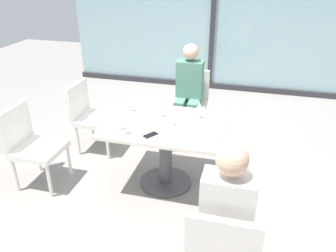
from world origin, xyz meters
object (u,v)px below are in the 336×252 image
at_px(dining_table_main, 166,140).
at_px(person_near_window, 189,88).
at_px(wine_glass_3, 199,106).
at_px(cell_phone_on_table, 151,135).
at_px(coffee_cup, 171,121).
at_px(wine_glass_0, 161,105).
at_px(wine_glass_1, 125,121).
at_px(handbag_0, 184,139).
at_px(wine_glass_2, 119,117).
at_px(chair_far_left, 90,113).
at_px(chair_near_window, 190,99).
at_px(wine_glass_4, 130,100).
at_px(person_front_right, 227,214).
at_px(chair_front_right, 223,248).
at_px(chair_side_end, 30,142).

distance_m(dining_table_main, person_near_window, 1.18).
bearing_deg(wine_glass_3, cell_phone_on_table, -126.52).
relative_size(wine_glass_3, coffee_cup, 2.06).
relative_size(wine_glass_0, wine_glass_1, 1.00).
bearing_deg(handbag_0, wine_glass_2, -131.11).
relative_size(chair_far_left, person_near_window, 0.69).
height_order(dining_table_main, wine_glass_0, wine_glass_0).
bearing_deg(wine_glass_2, cell_phone_on_table, -7.37).
distance_m(dining_table_main, wine_glass_3, 0.49).
relative_size(wine_glass_2, handbag_0, 0.62).
height_order(cell_phone_on_table, handbag_0, cell_phone_on_table).
xyz_separation_m(dining_table_main, wine_glass_0, (-0.08, 0.14, 0.32)).
height_order(wine_glass_3, cell_phone_on_table, wine_glass_3).
height_order(wine_glass_1, handbag_0, wine_glass_1).
bearing_deg(person_near_window, handbag_0, -85.72).
relative_size(chair_near_window, wine_glass_4, 4.70).
height_order(wine_glass_0, cell_phone_on_table, wine_glass_0).
xyz_separation_m(person_front_right, wine_glass_0, (-0.82, 1.31, 0.16)).
relative_size(wine_glass_1, cell_phone_on_table, 1.28).
relative_size(dining_table_main, wine_glass_0, 6.48).
bearing_deg(person_near_window, wine_glass_1, -101.60).
distance_m(chair_far_left, wine_glass_0, 1.15).
relative_size(chair_near_window, wine_glass_2, 4.70).
relative_size(chair_near_window, handbag_0, 2.90).
height_order(chair_near_window, wine_glass_3, wine_glass_3).
bearing_deg(cell_phone_on_table, chair_near_window, 119.92).
relative_size(chair_near_window, coffee_cup, 9.67).
bearing_deg(chair_near_window, coffee_cup, -87.03).
bearing_deg(person_near_window, chair_far_left, -149.23).
bearing_deg(chair_front_right, chair_far_left, 136.18).
bearing_deg(handbag_0, chair_far_left, 174.71).
relative_size(chair_side_end, handbag_0, 2.90).
bearing_deg(chair_far_left, person_front_right, -42.01).
bearing_deg(wine_glass_2, dining_table_main, 32.07).
distance_m(dining_table_main, handbag_0, 0.88).
bearing_deg(wine_glass_2, wine_glass_4, 96.99).
relative_size(chair_front_right, person_near_window, 0.69).
xyz_separation_m(wine_glass_2, wine_glass_4, (-0.05, 0.44, 0.00)).
xyz_separation_m(chair_front_right, cell_phone_on_table, (-0.81, 0.99, 0.24)).
height_order(chair_front_right, wine_glass_1, wine_glass_1).
height_order(chair_near_window, chair_far_left, same).
distance_m(person_near_window, coffee_cup, 1.20).
bearing_deg(coffee_cup, wine_glass_3, 46.31).
relative_size(wine_glass_4, cell_phone_on_table, 1.28).
height_order(dining_table_main, handbag_0, dining_table_main).
bearing_deg(wine_glass_3, wine_glass_0, -169.83).
bearing_deg(wine_glass_3, wine_glass_1, -139.03).
xyz_separation_m(coffee_cup, cell_phone_on_table, (-0.13, -0.25, -0.04)).
distance_m(cell_phone_on_table, handbag_0, 1.22).
xyz_separation_m(dining_table_main, wine_glass_1, (-0.30, -0.31, 0.32)).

